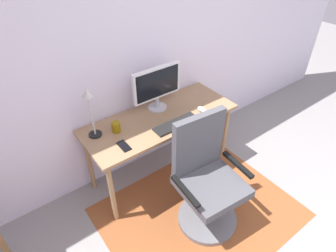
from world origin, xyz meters
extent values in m
cube|color=silver|center=(0.00, 2.20, 1.30)|extent=(6.00, 0.10, 2.60)
cube|color=brown|center=(-0.13, 1.22, 0.00)|extent=(1.67, 1.32, 0.01)
cube|color=#96724F|center=(-0.10, 1.84, 0.69)|extent=(1.44, 0.57, 0.03)
cylinder|color=#9E7B53|center=(-0.77, 1.62, 0.34)|extent=(0.04, 0.04, 0.67)
cylinder|color=#9E7B53|center=(0.56, 1.62, 0.34)|extent=(0.04, 0.04, 0.67)
cylinder|color=#9E7B53|center=(-0.77, 2.07, 0.34)|extent=(0.04, 0.04, 0.67)
cylinder|color=#9E7B53|center=(0.56, 2.07, 0.34)|extent=(0.04, 0.04, 0.67)
cylinder|color=#B2B2B7|center=(-0.04, 1.99, 0.71)|extent=(0.18, 0.18, 0.01)
cylinder|color=#B2B2B7|center=(-0.04, 1.99, 0.77)|extent=(0.04, 0.04, 0.11)
cube|color=white|center=(-0.04, 1.99, 0.97)|extent=(0.49, 0.04, 0.30)
cube|color=black|center=(-0.04, 1.97, 0.97)|extent=(0.45, 0.00, 0.26)
cube|color=black|center=(-0.06, 1.67, 0.71)|extent=(0.43, 0.13, 0.02)
ellipsoid|color=white|center=(0.27, 1.70, 0.72)|extent=(0.06, 0.10, 0.03)
cylinder|color=#80620B|center=(-0.52, 1.90, 0.75)|extent=(0.08, 0.08, 0.09)
cube|color=black|center=(-0.57, 1.69, 0.71)|extent=(0.07, 0.14, 0.01)
cylinder|color=black|center=(-0.69, 1.96, 0.71)|extent=(0.11, 0.11, 0.01)
cylinder|color=beige|center=(-0.69, 1.96, 0.90)|extent=(0.02, 0.02, 0.37)
cone|color=beige|center=(-0.69, 1.96, 1.12)|extent=(0.09, 0.09, 0.06)
cylinder|color=slate|center=(-0.13, 1.12, 0.03)|extent=(0.52, 0.52, 0.05)
cylinder|color=slate|center=(-0.13, 1.12, 0.23)|extent=(0.06, 0.06, 0.36)
cube|color=#4C4C51|center=(-0.13, 1.12, 0.45)|extent=(0.52, 0.52, 0.08)
cube|color=#4C4C51|center=(-0.11, 1.33, 0.76)|extent=(0.46, 0.10, 0.53)
cube|color=black|center=(-0.38, 1.14, 0.56)|extent=(0.07, 0.34, 0.03)
cube|color=black|center=(0.13, 1.09, 0.56)|extent=(0.07, 0.34, 0.03)
camera|label=1|loc=(-1.31, 0.11, 2.23)|focal=30.54mm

